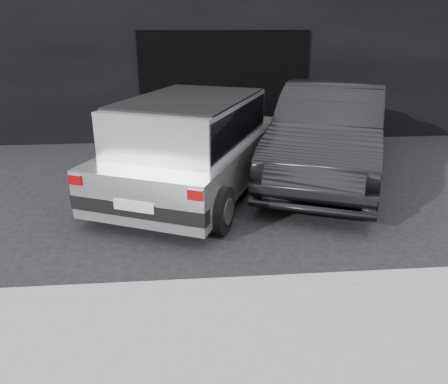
{
  "coord_description": "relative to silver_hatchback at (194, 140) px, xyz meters",
  "views": [
    {
      "loc": [
        0.08,
        -6.62,
        2.76
      ],
      "look_at": [
        0.56,
        -1.15,
        0.62
      ],
      "focal_mm": 35.0,
      "sensor_mm": 36.0,
      "label": 1
    }
  ],
  "objects": [
    {
      "name": "cat_siamese",
      "position": [
        -0.02,
        -1.57,
        -0.78
      ],
      "size": [
        0.33,
        0.69,
        0.24
      ],
      "rotation": [
        0.0,
        0.0,
        3.35
      ],
      "color": "beige",
      "rests_on": "ground"
    },
    {
      "name": "ground",
      "position": [
        -0.21,
        -0.61,
        -0.89
      ],
      "size": [
        80.0,
        80.0,
        0.0
      ],
      "primitive_type": "plane",
      "color": "black",
      "rests_on": "ground"
    },
    {
      "name": "curb",
      "position": [
        0.79,
        -3.21,
        -0.83
      ],
      "size": [
        18.0,
        0.25,
        0.12
      ],
      "primitive_type": "cube",
      "color": "gray",
      "rests_on": "ground"
    },
    {
      "name": "silver_hatchback",
      "position": [
        0.0,
        0.0,
        0.0
      ],
      "size": [
        3.6,
        4.86,
        1.64
      ],
      "rotation": [
        0.0,
        0.0,
        -0.41
      ],
      "color": "silver",
      "rests_on": "ground"
    },
    {
      "name": "garage_opening",
      "position": [
        0.79,
        3.38,
        0.41
      ],
      "size": [
        4.0,
        0.1,
        2.6
      ],
      "primitive_type": "cube",
      "color": "black",
      "rests_on": "ground"
    },
    {
      "name": "second_car",
      "position": [
        2.54,
        0.57,
        -0.04
      ],
      "size": [
        3.64,
        5.46,
        1.7
      ],
      "primitive_type": "imported",
      "rotation": [
        0.0,
        0.0,
        -0.39
      ],
      "color": "black",
      "rests_on": "ground"
    },
    {
      "name": "building_facade",
      "position": [
        0.79,
        5.39,
        1.61
      ],
      "size": [
        34.0,
        4.0,
        5.0
      ],
      "primitive_type": "cube",
      "color": "black",
      "rests_on": "ground"
    },
    {
      "name": "sidewalk",
      "position": [
        0.79,
        -4.41,
        -0.84
      ],
      "size": [
        18.0,
        2.2,
        0.11
      ],
      "primitive_type": "cube",
      "color": "gray",
      "rests_on": "ground"
    },
    {
      "name": "cat_white",
      "position": [
        -0.18,
        -1.42,
        -0.73
      ],
      "size": [
        0.69,
        0.39,
        0.34
      ],
      "rotation": [
        0.0,
        0.0,
        -1.25
      ],
      "color": "silver",
      "rests_on": "ground"
    }
  ]
}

